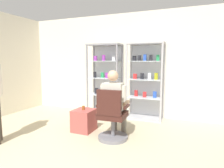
% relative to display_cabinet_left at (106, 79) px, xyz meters
% --- Properties ---
extents(back_wall, '(6.00, 0.10, 2.70)m').
position_rel_display_cabinet_left_xyz_m(back_wall, '(0.55, 0.24, 0.39)').
color(back_wall, silver).
rests_on(back_wall, ground).
extents(display_cabinet_left, '(0.90, 0.45, 1.90)m').
position_rel_display_cabinet_left_xyz_m(display_cabinet_left, '(0.00, 0.00, 0.00)').
color(display_cabinet_left, gray).
rests_on(display_cabinet_left, ground).
extents(display_cabinet_right, '(0.90, 0.45, 1.90)m').
position_rel_display_cabinet_left_xyz_m(display_cabinet_right, '(1.10, 0.00, 0.00)').
color(display_cabinet_right, '#B7B7BC').
rests_on(display_cabinet_right, ground).
extents(office_chair, '(0.57, 0.56, 0.96)m').
position_rel_display_cabinet_left_xyz_m(office_chair, '(0.84, -1.59, -0.57)').
color(office_chair, slate).
rests_on(office_chair, ground).
extents(seated_shopkeeper, '(0.50, 0.58, 1.29)m').
position_rel_display_cabinet_left_xyz_m(seated_shopkeeper, '(0.83, -1.42, -0.25)').
color(seated_shopkeeper, slate).
rests_on(seated_shopkeeper, ground).
extents(storage_crate, '(0.41, 0.43, 0.45)m').
position_rel_display_cabinet_left_xyz_m(storage_crate, '(0.11, -1.37, -0.74)').
color(storage_crate, '#B24C47').
rests_on(storage_crate, ground).
extents(tea_glass, '(0.06, 0.06, 0.08)m').
position_rel_display_cabinet_left_xyz_m(tea_glass, '(0.11, -1.37, -0.47)').
color(tea_glass, brown).
rests_on(tea_glass, storage_crate).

